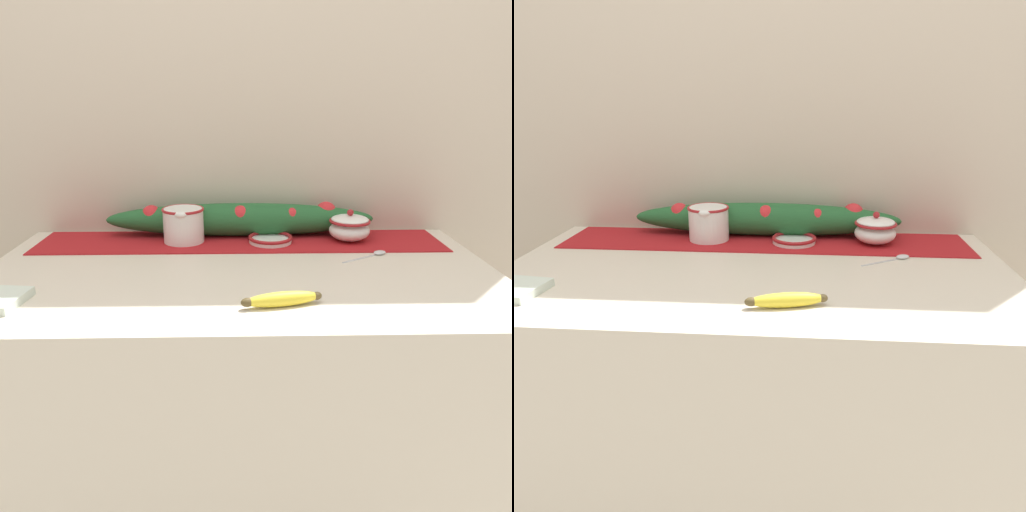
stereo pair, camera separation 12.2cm
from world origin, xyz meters
TOP-DOWN VIEW (x-y plane):
  - countertop at (0.00, 0.00)m, footprint 1.31×0.74m
  - back_wall at (0.00, 0.39)m, footprint 2.11×0.04m
  - table_runner at (0.00, 0.24)m, footprint 1.21×0.24m
  - cream_pitcher at (-0.17, 0.24)m, footprint 0.13×0.15m
  - sugar_bowl at (0.33, 0.24)m, footprint 0.12×0.12m
  - small_dish at (0.09, 0.23)m, footprint 0.13×0.13m
  - banana at (0.09, -0.24)m, footprint 0.18×0.07m
  - spoon at (0.38, 0.11)m, footprint 0.14×0.10m
  - poinsettia_garland at (0.00, 0.31)m, footprint 0.84×0.11m

SIDE VIEW (x-z plane):
  - countertop at x=0.00m, z-range 0.00..0.88m
  - table_runner at x=0.00m, z-range 0.88..0.88m
  - spoon at x=0.38m, z-range 0.88..0.89m
  - small_dish at x=0.09m, z-range 0.88..0.90m
  - banana at x=0.09m, z-range 0.88..0.91m
  - sugar_bowl at x=0.33m, z-range 0.87..0.97m
  - poinsettia_garland at x=0.00m, z-range 0.88..0.98m
  - cream_pitcher at x=-0.17m, z-range 0.88..0.99m
  - back_wall at x=0.00m, z-range 0.00..2.40m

